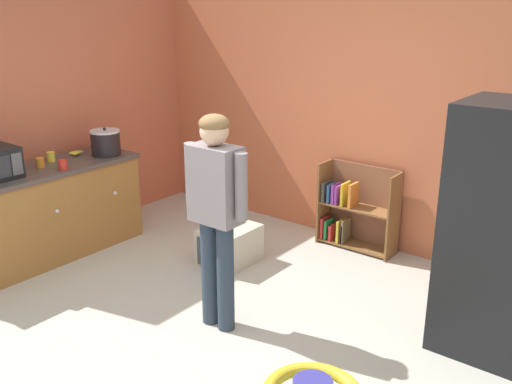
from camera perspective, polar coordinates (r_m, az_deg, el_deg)
name	(u,v)px	position (r m, az deg, el deg)	size (l,w,h in m)	color
ground_plane	(209,333)	(4.45, -4.73, -13.94)	(12.00, 12.00, 0.00)	#BAB5A9
back_wall	(365,113)	(5.78, 10.85, 7.80)	(5.20, 0.06, 2.70)	#C86642
left_side_wall	(74,106)	(6.39, -17.79, 8.24)	(0.06, 2.99, 2.70)	#C96346
kitchen_counter	(39,215)	(5.85, -20.89, -2.12)	(0.65, 2.04, 0.90)	#9B6530
refrigerator	(503,232)	(4.25, 23.49, -3.68)	(0.73, 0.68, 1.78)	black
bookshelf	(354,211)	(5.86, 9.80, -1.92)	(0.80, 0.28, 0.85)	brown
standing_person	(216,204)	(4.13, -4.04, -1.18)	(0.57, 0.22, 1.66)	#2B384A
pet_carrier	(229,245)	(5.47, -2.69, -5.35)	(0.42, 0.55, 0.36)	beige
crock_pot	(106,143)	(6.02, -14.84, 4.81)	(0.30, 0.30, 0.29)	black
banana_bunch	(77,153)	(6.11, -17.51, 3.79)	(0.12, 0.16, 0.04)	yellow
orange_cup	(40,163)	(5.76, -20.83, 2.77)	(0.08, 0.08, 0.10)	orange
yellow_cup	(51,157)	(5.95, -19.87, 3.35)	(0.08, 0.08, 0.10)	yellow
red_cup	(63,165)	(5.61, -18.81, 2.59)	(0.08, 0.08, 0.10)	red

